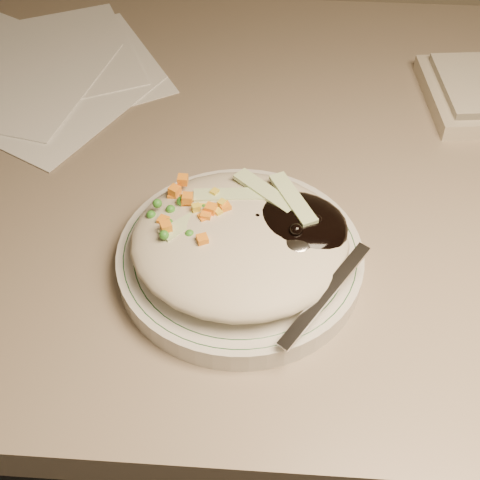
{
  "coord_description": "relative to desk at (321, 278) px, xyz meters",
  "views": [
    {
      "loc": [
        -0.07,
        0.83,
        1.21
      ],
      "look_at": [
        -0.1,
        1.22,
        0.78
      ],
      "focal_mm": 50.0,
      "sensor_mm": 36.0,
      "label": 1
    }
  ],
  "objects": [
    {
      "name": "papers",
      "position": [
        -0.4,
        0.14,
        0.2
      ],
      "size": [
        0.43,
        0.36,
        0.0
      ],
      "color": "white",
      "rests_on": "desk"
    },
    {
      "name": "plate",
      "position": [
        -0.1,
        -0.16,
        0.21
      ],
      "size": [
        0.22,
        0.22,
        0.02
      ],
      "primitive_type": "cylinder",
      "color": "silver",
      "rests_on": "desk"
    },
    {
      "name": "plate_rim",
      "position": [
        -0.1,
        -0.16,
        0.22
      ],
      "size": [
        0.21,
        0.21,
        0.0
      ],
      "color": "#144723",
      "rests_on": "plate"
    },
    {
      "name": "meal",
      "position": [
        -0.09,
        -0.16,
        0.24
      ],
      "size": [
        0.21,
        0.19,
        0.05
      ],
      "color": "#BCB198",
      "rests_on": "plate"
    },
    {
      "name": "desk",
      "position": [
        0.0,
        0.0,
        0.0
      ],
      "size": [
        1.4,
        0.7,
        0.74
      ],
      "color": "#81705D",
      "rests_on": "ground"
    }
  ]
}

